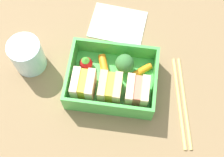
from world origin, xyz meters
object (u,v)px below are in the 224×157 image
object	(u,v)px
broccoli_floret	(125,64)
carrot_stick_far_left	(104,67)
carrot_stick_left	(142,71)
strawberry_far_left	(86,63)
sandwich_center	(84,85)
chopstick_pair	(182,101)
drinking_glass	(27,55)
folded_napkin	(118,24)
sandwich_left	(137,92)
sandwich_center_left	(110,89)

from	to	relation	value
broccoli_floret	carrot_stick_far_left	size ratio (longest dim) A/B	0.86
carrot_stick_left	strawberry_far_left	world-z (taller)	strawberry_far_left
sandwich_center	chopstick_pair	distance (cm)	19.69
broccoli_floret	chopstick_pair	world-z (taller)	broccoli_floret
broccoli_floret	strawberry_far_left	xyz separation A→B (cm)	(7.70, 0.43, -1.11)
strawberry_far_left	chopstick_pair	size ratio (longest dim) A/B	0.17
drinking_glass	folded_napkin	size ratio (longest dim) A/B	0.60
folded_napkin	sandwich_center	bearing A→B (deg)	75.36
carrot_stick_left	chopstick_pair	world-z (taller)	carrot_stick_left
sandwich_center	chopstick_pair	bearing A→B (deg)	-178.30
sandwich_left	sandwich_center	xyz separation A→B (cm)	(10.22, 0.00, 0.00)
sandwich_center	strawberry_far_left	size ratio (longest dim) A/B	1.58
carrot_stick_left	sandwich_center_left	bearing A→B (deg)	43.95
drinking_glass	folded_napkin	bearing A→B (deg)	-144.16
sandwich_left	carrot_stick_far_left	xyz separation A→B (cm)	(7.07, -5.21, -1.80)
strawberry_far_left	sandwich_center	bearing A→B (deg)	95.46
carrot_stick_left	strawberry_far_left	xyz separation A→B (cm)	(11.26, 0.25, 0.78)
carrot_stick_far_left	folded_napkin	xyz separation A→B (cm)	(-1.29, -11.79, -1.79)
drinking_glass	sandwich_left	bearing A→B (deg)	167.56
broccoli_floret	chopstick_pair	bearing A→B (deg)	157.46
sandwich_left	carrot_stick_far_left	distance (cm)	8.97
sandwich_center	broccoli_floret	size ratio (longest dim) A/B	1.15
strawberry_far_left	drinking_glass	xyz separation A→B (cm)	(11.74, 0.25, 0.91)
strawberry_far_left	drinking_glass	distance (cm)	11.78
carrot_stick_left	chopstick_pair	bearing A→B (deg)	150.48
broccoli_floret	folded_napkin	distance (cm)	12.23
sandwich_center_left	strawberry_far_left	bearing A→B (deg)	-42.83
broccoli_floret	drinking_glass	size ratio (longest dim) A/B	0.63
carrot_stick_far_left	chopstick_pair	xyz separation A→B (cm)	(-16.23, 4.63, -1.64)
broccoli_floret	drinking_glass	distance (cm)	19.45
broccoli_floret	sandwich_center_left	bearing A→B (deg)	69.63
strawberry_far_left	folded_napkin	bearing A→B (deg)	-112.71
sandwich_center	folded_napkin	bearing A→B (deg)	-104.64
carrot_stick_far_left	strawberry_far_left	xyz separation A→B (cm)	(3.65, 0.01, 0.67)
carrot_stick_far_left	folded_napkin	size ratio (longest dim) A/B	0.44
drinking_glass	sandwich_center	bearing A→B (deg)	157.96
carrot_stick_left	drinking_glass	bearing A→B (deg)	1.24
carrot_stick_far_left	folded_napkin	world-z (taller)	carrot_stick_far_left
strawberry_far_left	carrot_stick_far_left	bearing A→B (deg)	-179.90
broccoli_floret	strawberry_far_left	bearing A→B (deg)	3.20
sandwich_left	drinking_glass	distance (cm)	23.00
sandwich_left	strawberry_far_left	distance (cm)	11.97
carrot_stick_far_left	chopstick_pair	bearing A→B (deg)	164.08
strawberry_far_left	chopstick_pair	world-z (taller)	strawberry_far_left
sandwich_center	folded_napkin	distance (cm)	17.93
sandwich_center	drinking_glass	world-z (taller)	drinking_glass
sandwich_center	folded_napkin	size ratio (longest dim) A/B	0.43
carrot_stick_left	strawberry_far_left	distance (cm)	11.29
broccoli_floret	chopstick_pair	size ratio (longest dim) A/B	0.24
sandwich_left	broccoli_floret	size ratio (longest dim) A/B	1.15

